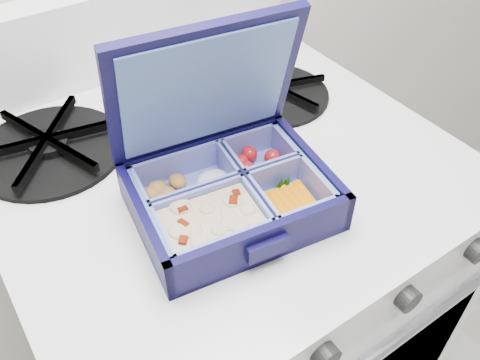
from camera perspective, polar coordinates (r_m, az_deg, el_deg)
stove at (r=0.97m, az=-2.13°, el=-15.96°), size 0.56×0.56×0.83m
bento_box at (r=0.55m, az=-1.02°, el=-1.76°), size 0.23×0.19×0.05m
burner_grate at (r=0.74m, az=3.67°, el=10.17°), size 0.20×0.20×0.02m
burner_grate_rear at (r=0.68m, az=-20.66°, el=3.68°), size 0.22×0.22×0.02m
fork at (r=0.64m, az=-6.36°, el=2.53°), size 0.16×0.15×0.01m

